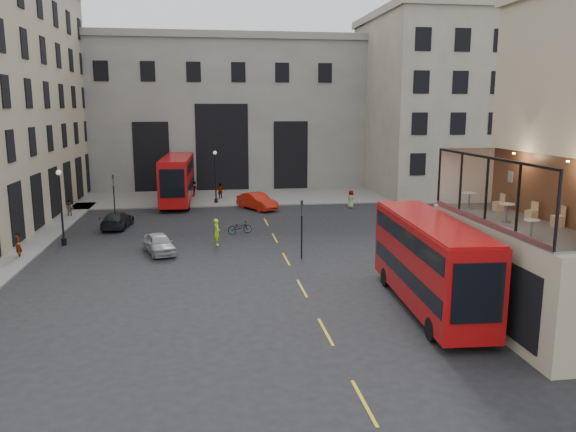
{
  "coord_description": "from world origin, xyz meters",
  "views": [
    {
      "loc": [
        -6.94,
        -22.4,
        9.53
      ],
      "look_at": [
        -2.02,
        11.07,
        3.0
      ],
      "focal_mm": 35.0,
      "sensor_mm": 36.0,
      "label": 1
    }
  ],
  "objects": [
    {
      "name": "bus_far",
      "position": [
        -9.79,
        34.79,
        2.68
      ],
      "size": [
        3.13,
        12.02,
        4.76
      ],
      "color": "#AC0B0C",
      "rests_on": "ground"
    },
    {
      "name": "pedestrian_b",
      "position": [
        -8.28,
        39.62,
        0.8
      ],
      "size": [
        1.19,
        1.0,
        1.59
      ],
      "primitive_type": "imported",
      "rotation": [
        0.0,
        0.0,
        0.49
      ],
      "color": "gray",
      "rests_on": "ground"
    },
    {
      "name": "car_c",
      "position": [
        -14.12,
        23.38,
        0.67
      ],
      "size": [
        2.35,
        4.76,
        1.33
      ],
      "primitive_type": "imported",
      "rotation": [
        0.0,
        0.0,
        3.03
      ],
      "color": "black",
      "rests_on": "ground"
    },
    {
      "name": "cafe_floor",
      "position": [
        6.5,
        0.0,
        4.55
      ],
      "size": [
        3.0,
        10.0,
        0.1
      ],
      "primitive_type": "cube",
      "color": "slate",
      "rests_on": "host_frontage"
    },
    {
      "name": "street_lamp_a",
      "position": [
        -17.0,
        18.0,
        2.39
      ],
      "size": [
        0.36,
        0.36,
        5.33
      ],
      "color": "black",
      "rests_on": "ground"
    },
    {
      "name": "gateway",
      "position": [
        -5.0,
        47.99,
        9.39
      ],
      "size": [
        35.0,
        10.6,
        18.0
      ],
      "color": "gray",
      "rests_on": "ground"
    },
    {
      "name": "building_right",
      "position": [
        20.0,
        39.97,
        10.39
      ],
      "size": [
        16.6,
        18.6,
        20.0
      ],
      "color": "#ACA48B",
      "rests_on": "ground"
    },
    {
      "name": "car_b",
      "position": [
        -2.18,
        30.15,
        0.79
      ],
      "size": [
        3.84,
        4.96,
        1.57
      ],
      "primitive_type": "imported",
      "rotation": [
        0.0,
        0.0,
        0.53
      ],
      "color": "#A91A0A",
      "rests_on": "ground"
    },
    {
      "name": "pedestrian_d",
      "position": [
        6.86,
        29.61,
        0.86
      ],
      "size": [
        0.89,
        1.0,
        1.72
      ],
      "primitive_type": "imported",
      "rotation": [
        0.0,
        0.0,
        2.08
      ],
      "color": "gray",
      "rests_on": "ground"
    },
    {
      "name": "bicycle",
      "position": [
        -4.48,
        19.93,
        0.49
      ],
      "size": [
        1.98,
        1.05,
        0.99
      ],
      "primitive_type": "imported",
      "rotation": [
        0.0,
        0.0,
        1.79
      ],
      "color": "gray",
      "rests_on": "ground"
    },
    {
      "name": "cafe_chair_b",
      "position": [
        7.67,
        -1.19,
        4.88
      ],
      "size": [
        0.54,
        0.54,
        0.91
      ],
      "color": "tan",
      "rests_on": "cafe_floor"
    },
    {
      "name": "cafe_table_near",
      "position": [
        5.37,
        -2.96,
        5.08
      ],
      "size": [
        0.58,
        0.58,
        0.73
      ],
      "color": "beige",
      "rests_on": "cafe_floor"
    },
    {
      "name": "cyclist",
      "position": [
        -6.29,
        16.46,
        0.94
      ],
      "size": [
        0.52,
        0.73,
        1.88
      ],
      "primitive_type": "imported",
      "rotation": [
        0.0,
        0.0,
        1.67
      ],
      "color": "#C2FF1A",
      "rests_on": "ground"
    },
    {
      "name": "cafe_chair_d",
      "position": [
        7.13,
        2.7,
        4.86
      ],
      "size": [
        0.43,
        0.43,
        0.85
      ],
      "color": "tan",
      "rests_on": "cafe_floor"
    },
    {
      "name": "traffic_light_near",
      "position": [
        -1.0,
        12.0,
        2.42
      ],
      "size": [
        0.16,
        0.2,
        3.8
      ],
      "color": "black",
      "rests_on": "ground"
    },
    {
      "name": "cafe_table_mid",
      "position": [
        6.02,
        0.04,
        5.16
      ],
      "size": [
        0.67,
        0.67,
        0.84
      ],
      "color": "beige",
      "rests_on": "cafe_floor"
    },
    {
      "name": "cafe_chair_c",
      "position": [
        7.44,
        0.4,
        4.85
      ],
      "size": [
        0.49,
        0.49,
        0.82
      ],
      "color": "#DABD7E",
      "rests_on": "cafe_floor"
    },
    {
      "name": "pedestrian_e",
      "position": [
        -19.0,
        14.67,
        0.85
      ],
      "size": [
        0.5,
        0.68,
        1.71
      ],
      "primitive_type": "imported",
      "rotation": [
        0.0,
        0.0,
        4.87
      ],
      "color": "gray",
      "rests_on": "ground"
    },
    {
      "name": "bus_near",
      "position": [
        3.5,
        2.21,
        2.46
      ],
      "size": [
        3.12,
        11.1,
        4.38
      ],
      "color": "#A20B0C",
      "rests_on": "ground"
    },
    {
      "name": "street_lamp_b",
      "position": [
        -6.0,
        34.0,
        2.39
      ],
      "size": [
        0.36,
        0.36,
        5.33
      ],
      "color": "black",
      "rests_on": "ground"
    },
    {
      "name": "host_frontage",
      "position": [
        6.5,
        0.0,
        2.25
      ],
      "size": [
        3.0,
        11.0,
        4.5
      ],
      "primitive_type": "cube",
      "color": "tan",
      "rests_on": "ground"
    },
    {
      "name": "pedestrian_a",
      "position": [
        -18.96,
        28.67,
        0.77
      ],
      "size": [
        0.81,
        0.67,
        1.53
      ],
      "primitive_type": "imported",
      "rotation": [
        0.0,
        0.0,
        -0.13
      ],
      "color": "gray",
      "rests_on": "ground"
    },
    {
      "name": "ground",
      "position": [
        0.0,
        0.0,
        0.0
      ],
      "size": [
        140.0,
        140.0,
        0.0
      ],
      "primitive_type": "plane",
      "color": "black",
      "rests_on": "ground"
    },
    {
      "name": "car_a",
      "position": [
        -10.15,
        14.72,
        0.67
      ],
      "size": [
        2.68,
        4.2,
        1.33
      ],
      "primitive_type": "imported",
      "rotation": [
        0.0,
        0.0,
        0.31
      ],
      "color": "#A7ABAF",
      "rests_on": "ground"
    },
    {
      "name": "traffic_light_far",
      "position": [
        -15.0,
        28.0,
        2.42
      ],
      "size": [
        0.16,
        0.2,
        3.8
      ],
      "color": "black",
      "rests_on": "ground"
    },
    {
      "name": "cafe_table_far",
      "position": [
        5.94,
        3.42,
        5.15
      ],
      "size": [
        0.67,
        0.67,
        0.83
      ],
      "color": "silver",
      "rests_on": "cafe_floor"
    },
    {
      "name": "pavement_far",
      "position": [
        -6.0,
        38.0,
        0.06
      ],
      "size": [
        40.0,
        12.0,
        0.12
      ],
      "primitive_type": "cube",
      "color": "slate",
      "rests_on": "ground"
    },
    {
      "name": "pedestrian_c",
      "position": [
        -5.5,
        36.35,
        0.88
      ],
      "size": [
        1.11,
        0.77,
        1.75
      ],
      "primitive_type": "imported",
      "rotation": [
        0.0,
        0.0,
        3.51
      ],
      "color": "gray",
      "rests_on": "ground"
    }
  ]
}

